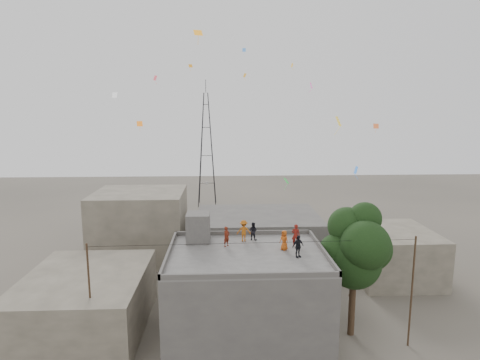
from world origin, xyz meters
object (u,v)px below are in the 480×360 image
at_px(person_red_adult, 296,235).
at_px(person_dark_adult, 298,246).
at_px(stair_head_box, 198,227).
at_px(transmission_tower, 207,150).
at_px(tree, 357,248).

distance_m(person_red_adult, person_dark_adult, 2.08).
bearing_deg(stair_head_box, person_dark_adult, -28.46).
bearing_deg(transmission_tower, person_dark_adult, -80.07).
distance_m(transmission_tower, person_red_adult, 39.54).
xyz_separation_m(tree, person_dark_adult, (-4.21, -1.44, 0.70)).
bearing_deg(person_red_adult, transmission_tower, -64.95).
relative_size(stair_head_box, person_dark_adult, 1.42).
relative_size(stair_head_box, transmission_tower, 0.10).
xyz_separation_m(transmission_tower, person_red_adult, (7.39, -38.78, -2.21)).
xyz_separation_m(person_red_adult, person_dark_adult, (-0.24, -2.06, -0.06)).
height_order(person_red_adult, person_dark_adult, person_red_adult).
distance_m(stair_head_box, person_dark_adult, 7.23).
bearing_deg(tree, stair_head_box, 169.26).
height_order(transmission_tower, person_dark_adult, transmission_tower).
relative_size(tree, transmission_tower, 0.45).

